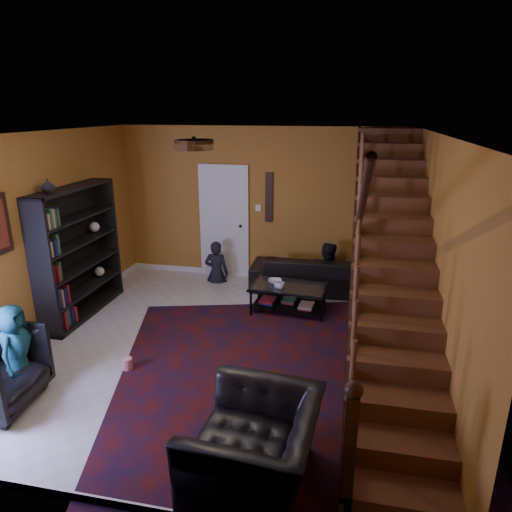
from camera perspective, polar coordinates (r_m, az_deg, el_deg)
The scene contains 19 objects.
floor at distance 6.36m, azimuth -4.29°, elevation -11.16°, with size 5.50×5.50×0.00m, color beige.
room at distance 7.88m, azimuth -11.01°, elevation -5.07°, with size 5.50×5.50×5.50m.
staircase at distance 5.61m, azimuth 16.68°, elevation -0.36°, with size 0.95×5.02×3.18m.
bookshelf at distance 7.45m, azimuth -21.24°, elevation 0.15°, with size 0.35×1.80×2.00m.
door at distance 8.62m, azimuth -3.98°, elevation 4.08°, with size 0.82×0.05×2.05m, color silver.
wall_hanging at distance 8.32m, azimuth 1.64°, elevation 7.32°, with size 0.14×0.03×0.90m, color black.
ceiling_fixture at distance 4.80m, azimuth -7.75°, elevation 13.63°, with size 0.40×0.40×0.10m, color #3F2814.
rug at distance 5.69m, azimuth 2.38°, elevation -14.82°, with size 3.72×4.25×0.02m, color #3F0E0B.
sofa at distance 8.13m, azimuth 7.11°, elevation -2.10°, with size 2.16×0.85×0.63m, color black.
armchair_right at distance 4.15m, azimuth -0.16°, elevation -22.82°, with size 1.17×1.02×0.76m, color black.
person_adult_a at distance 8.54m, azimuth -4.95°, elevation -2.11°, with size 0.45×0.29×1.23m, color black.
person_adult_b at distance 8.20m, azimuth 8.73°, elevation -2.78°, with size 0.64×0.50×1.32m, color black.
person_child at distance 5.83m, azimuth -27.77°, elevation -10.31°, with size 0.52×0.34×1.07m, color navy.
coffee_table at distance 7.26m, azimuth 4.12°, elevation -5.08°, with size 1.22×0.79×0.44m.
cup_a at distance 7.04m, azimuth 3.10°, elevation -3.70°, with size 0.13×0.13×0.10m, color #999999.
cup_b at distance 7.08m, azimuth 2.60°, elevation -3.59°, with size 0.10×0.10×0.09m, color #999999.
bowl at distance 7.27m, azimuth 2.36°, elevation -3.18°, with size 0.22×0.22×0.05m, color #999999.
vase at distance 6.80m, azimuth -24.56°, elevation 7.97°, with size 0.18×0.18×0.19m, color #999999.
popcorn_bucket at distance 5.99m, azimuth -15.81°, elevation -12.81°, with size 0.13×0.13×0.15m, color red.
Camera 1 is at (1.58, -5.32, 3.10)m, focal length 32.00 mm.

